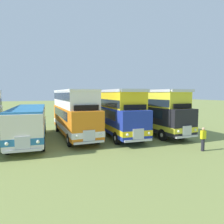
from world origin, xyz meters
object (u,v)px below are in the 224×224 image
Objects in this scene: bus_second_in_row at (29,122)px; bus_fourth_in_row at (114,111)px; bus_fifth_in_row at (148,110)px; bus_third_in_row at (74,111)px; marshal_person at (203,139)px.

bus_fourth_in_row is (7.97, 0.16, 0.61)m from bus_second_in_row.
bus_second_in_row is 0.89× the size of bus_fifth_in_row.
marshal_person is at bearing -47.14° from bus_third_in_row.
bus_second_in_row is 14.05m from marshal_person.
bus_fourth_in_row is 8.78m from marshal_person.
bus_fifth_in_row is (7.96, -0.38, -0.11)m from bus_third_in_row.
bus_fifth_in_row is 6.77× the size of marshal_person.
bus_second_in_row is 6.00× the size of marshal_person.
marshal_person is (7.79, -8.40, -1.58)m from bus_third_in_row.
bus_fifth_in_row is at bearing 3.46° from bus_fourth_in_row.
bus_third_in_row is at bearing 171.20° from bus_fourth_in_row.
bus_third_in_row reaches higher than marshal_person.
bus_second_in_row is 7.99m from bus_fourth_in_row.
bus_fifth_in_row reaches higher than marshal_person.
marshal_person is at bearing -91.21° from bus_fifth_in_row.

